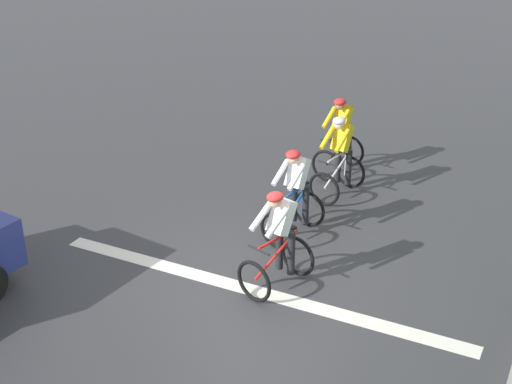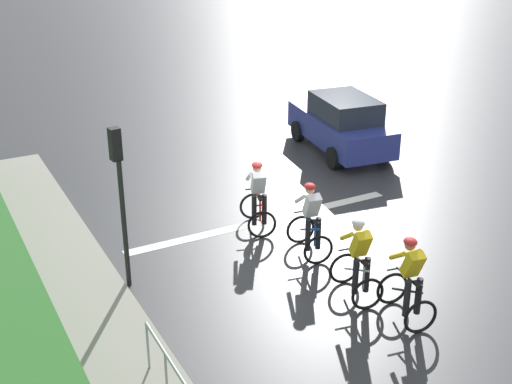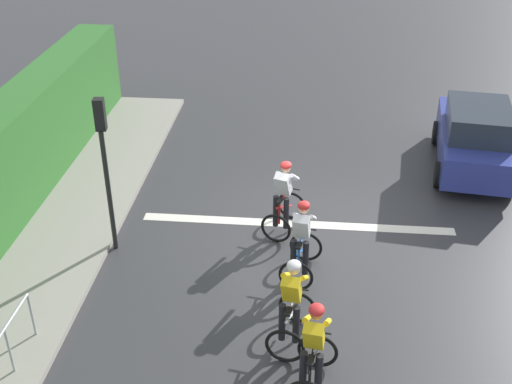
# 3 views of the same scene
# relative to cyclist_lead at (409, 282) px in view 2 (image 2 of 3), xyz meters

# --- Properties ---
(ground_plane) EXTENTS (80.00, 80.00, 0.00)m
(ground_plane) POSITION_rel_cyclist_lead_xyz_m (0.41, -4.72, -0.80)
(ground_plane) COLOR #333335
(sidewalk_kerb) EXTENTS (2.80, 18.16, 0.12)m
(sidewalk_kerb) POSITION_rel_cyclist_lead_xyz_m (5.72, -2.72, -0.74)
(sidewalk_kerb) COLOR gray
(sidewalk_kerb) RESTS_ON ground
(stone_wall_low) EXTENTS (0.44, 18.16, 0.69)m
(stone_wall_low) POSITION_rel_cyclist_lead_xyz_m (6.62, -2.72, -0.45)
(stone_wall_low) COLOR tan
(stone_wall_low) RESTS_ON ground
(road_marking_stop_line) EXTENTS (7.00, 0.30, 0.01)m
(road_marking_stop_line) POSITION_rel_cyclist_lead_xyz_m (0.41, -4.88, -0.79)
(road_marking_stop_line) COLOR silver
(road_marking_stop_line) RESTS_ON ground
(cyclist_lead) EXTENTS (0.84, 1.17, 1.66)m
(cyclist_lead) POSITION_rel_cyclist_lead_xyz_m (0.00, 0.00, 0.00)
(cyclist_lead) COLOR black
(cyclist_lead) RESTS_ON ground
(cyclist_second) EXTENTS (0.85, 1.18, 1.66)m
(cyclist_second) POSITION_rel_cyclist_lead_xyz_m (0.38, -1.07, 0.00)
(cyclist_second) COLOR black
(cyclist_second) RESTS_ON ground
(cyclist_mid) EXTENTS (0.85, 1.18, 1.66)m
(cyclist_mid) POSITION_rel_cyclist_lead_xyz_m (0.27, -2.98, 0.00)
(cyclist_mid) COLOR black
(cyclist_mid) RESTS_ON ground
(cyclist_fourth) EXTENTS (0.96, 1.23, 1.66)m
(cyclist_fourth) POSITION_rel_cyclist_lead_xyz_m (0.71, -4.59, 0.00)
(cyclist_fourth) COLOR black
(cyclist_fourth) RESTS_ON ground
(car_navy) EXTENTS (2.27, 4.28, 1.76)m
(car_navy) POSITION_rel_cyclist_lead_xyz_m (-4.00, -8.05, 0.08)
(car_navy) COLOR navy
(car_navy) RESTS_ON ground
(traffic_light_near_crossing) EXTENTS (0.22, 0.31, 3.34)m
(traffic_light_near_crossing) POSITION_rel_cyclist_lead_xyz_m (4.22, -3.66, 1.43)
(traffic_light_near_crossing) COLOR black
(traffic_light_near_crossing) RESTS_ON ground
(pedestrian_railing_kerbside) EXTENTS (0.08, 2.64, 1.03)m
(pedestrian_railing_kerbside) POSITION_rel_cyclist_lead_xyz_m (4.82, 0.57, -0.04)
(pedestrian_railing_kerbside) COLOR #999EA3
(pedestrian_railing_kerbside) RESTS_ON ground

